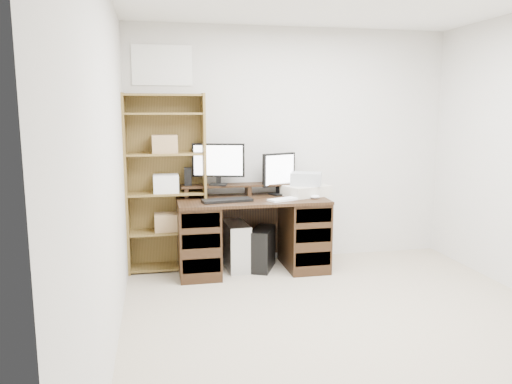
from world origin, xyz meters
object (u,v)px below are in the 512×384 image
object	(u,v)px
printer	(306,190)
tower_silver	(236,246)
bookshelf	(166,181)
monitor_small	(279,172)
monitor_wide	(218,162)
desk	(252,233)
tower_black	(263,249)

from	to	relation	value
printer	tower_silver	bearing A→B (deg)	158.08
printer	bookshelf	distance (m)	1.45
printer	monitor_small	bearing A→B (deg)	134.55
monitor_wide	tower_silver	xyz separation A→B (m)	(0.16, -0.11, -0.87)
monitor_wide	monitor_small	xyz separation A→B (m)	(0.64, -0.01, -0.12)
desk	printer	xyz separation A→B (m)	(0.59, 0.05, 0.42)
monitor_wide	bookshelf	distance (m)	0.57
printer	monitor_wide	bearing A→B (deg)	151.43
desk	printer	distance (m)	0.72
tower_silver	bookshelf	bearing A→B (deg)	165.50
monitor_small	monitor_wide	bearing A→B (deg)	155.74
desk	monitor_small	bearing A→B (deg)	28.15
monitor_wide	tower_silver	distance (m)	0.89
desk	tower_silver	distance (m)	0.22
tower_silver	printer	bearing A→B (deg)	-5.32
monitor_wide	tower_silver	bearing A→B (deg)	-18.99
monitor_small	bookshelf	bearing A→B (deg)	154.94
printer	tower_silver	xyz separation A→B (m)	(-0.74, 0.03, -0.56)
monitor_wide	bookshelf	xyz separation A→B (m)	(-0.54, 0.03, -0.19)
monitor_wide	printer	world-z (taller)	monitor_wide
monitor_wide	monitor_small	world-z (taller)	monitor_wide
printer	tower_black	bearing A→B (deg)	165.66
monitor_wide	desk	bearing A→B (deg)	-15.25
printer	bookshelf	world-z (taller)	bookshelf
monitor_wide	monitor_small	distance (m)	0.65
printer	bookshelf	xyz separation A→B (m)	(-1.44, 0.16, 0.11)
monitor_small	tower_silver	xyz separation A→B (m)	(-0.48, -0.10, -0.75)
desk	bookshelf	xyz separation A→B (m)	(-0.85, 0.21, 0.53)
monitor_wide	tower_black	distance (m)	1.01
monitor_small	tower_silver	size ratio (longest dim) A/B	0.91
desk	bookshelf	world-z (taller)	bookshelf
monitor_small	tower_black	world-z (taller)	monitor_small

